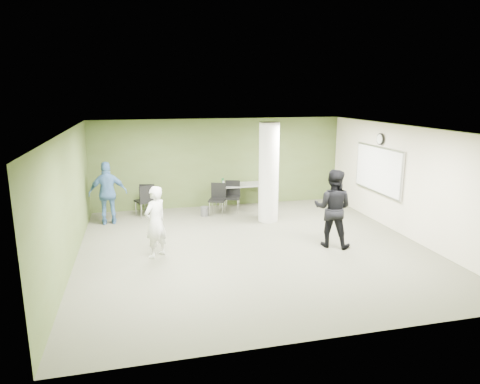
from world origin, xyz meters
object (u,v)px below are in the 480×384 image
object	(u,v)px
folding_table	(240,186)
man_blue	(108,193)
man_black	(333,208)
woman_white	(155,222)
chair_back_left	(148,196)

from	to	relation	value
folding_table	man_blue	bearing A→B (deg)	-170.07
man_black	man_blue	world-z (taller)	man_black
folding_table	woman_white	size ratio (longest dim) A/B	1.01
folding_table	woman_white	world-z (taller)	woman_white
folding_table	man_black	bearing A→B (deg)	-72.64
folding_table	man_black	size ratio (longest dim) A/B	0.88
chair_back_left	man_black	xyz separation A→B (m)	(4.15, -3.91, 0.38)
man_blue	woman_white	bearing A→B (deg)	108.75
folding_table	chair_back_left	bearing A→B (deg)	178.27
chair_back_left	man_black	world-z (taller)	man_black
woman_white	man_black	size ratio (longest dim) A/B	0.87
folding_table	chair_back_left	xyz separation A→B (m)	(-2.84, 0.02, -0.17)
folding_table	man_blue	xyz separation A→B (m)	(-3.94, -0.78, 0.16)
man_black	chair_back_left	bearing A→B (deg)	-9.37
folding_table	man_black	xyz separation A→B (m)	(1.31, -3.88, 0.21)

